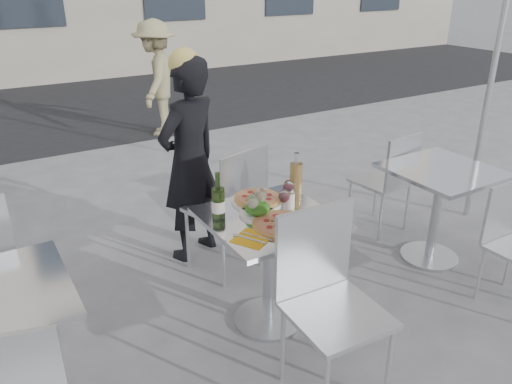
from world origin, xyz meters
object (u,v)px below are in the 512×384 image
chair_far (233,201)px  wineglass_white_a (253,203)px  pizza_near (283,224)px  salad_plate (258,209)px  wineglass_red_a (284,197)px  side_chair_rfar (390,175)px  wineglass_white_b (261,196)px  side_table_right (439,195)px  pedestrian_b (157,78)px  main_table (269,248)px  napkin_left (252,238)px  woman_diner (190,162)px  wine_bottle (218,202)px  wineglass_red_b (288,187)px  pizza_far (257,199)px  sugar_shaker (289,199)px  chair_near (326,289)px  carafe (296,179)px  napkin_right (330,220)px

chair_far → wineglass_white_a: size_ratio=6.22×
chair_far → pizza_near: (-0.09, -0.76, 0.18)m
salad_plate → wineglass_red_a: (0.14, -0.07, 0.07)m
side_chair_rfar → wineglass_white_b: wineglass_white_b is taller
side_table_right → pedestrian_b: bearing=97.9°
main_table → napkin_left: (-0.22, -0.18, 0.21)m
side_table_right → woman_diner: (-1.54, 1.03, 0.23)m
wine_bottle → chair_far: bearing=54.2°
main_table → wineglass_red_b: wineglass_red_b is taller
pizza_near → wine_bottle: 0.39m
pizza_near → wine_bottle: size_ratio=1.17×
pizza_far → wine_bottle: size_ratio=1.11×
wineglass_white_b → wineglass_red_a: same height
wineglass_red_a → side_chair_rfar: bearing=19.9°
wineglass_red_b → napkin_left: size_ratio=0.64×
sugar_shaker → napkin_left: sugar_shaker is taller
side_chair_rfar → salad_plate: side_chair_rfar is taller
napkin_left → side_chair_rfar: bearing=-8.0°
wineglass_red_b → napkin_left: wineglass_red_b is taller
side_chair_rfar → salad_plate: (-1.55, -0.44, 0.26)m
sugar_shaker → chair_near: bearing=-107.6°
wine_bottle → napkin_left: 0.31m
main_table → carafe: size_ratio=2.59×
pizza_near → pizza_far: 0.36m
wine_bottle → wineglass_white_a: wine_bottle is taller
woman_diner → wineglass_red_a: bearing=75.3°
main_table → wine_bottle: (-0.27, 0.11, 0.32)m
woman_diner → salad_plate: 0.98m
main_table → side_table_right: size_ratio=1.00×
side_table_right → salad_plate: bearing=177.9°
chair_far → sugar_shaker: chair_far is taller
side_chair_rfar → napkin_right: side_chair_rfar is taller
pedestrian_b → sugar_shaker: size_ratio=14.19×
chair_far → wineglass_white_b: 0.63m
pizza_far → salad_plate: bearing=-121.1°
chair_near → side_table_right: bearing=23.2°
salad_plate → carafe: (0.35, 0.10, 0.08)m
pedestrian_b → salad_plate: 4.28m
wine_bottle → wineglass_white_a: (0.17, -0.09, -0.00)m
side_table_right → main_table: bearing=180.0°
chair_near → pedestrian_b: (0.93, 4.80, 0.17)m
chair_near → pizza_far: size_ratio=3.04×
pedestrian_b → carafe: 4.12m
main_table → woman_diner: size_ratio=0.48×
chair_far → wineglass_white_b: size_ratio=6.22×
napkin_left → napkin_right: (0.49, -0.05, 0.00)m
wineglass_white_b → napkin_right: bearing=-45.3°
main_table → sugar_shaker: size_ratio=7.01×
chair_far → carafe: 0.58m
pedestrian_b → wineglass_red_a: 4.32m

